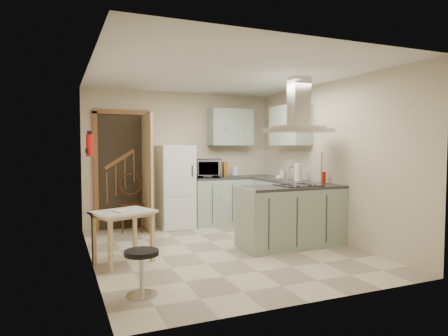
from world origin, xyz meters
name	(u,v)px	position (x,y,z in m)	size (l,w,h in m)	color
floor	(224,250)	(0.00, 0.00, 0.00)	(4.20, 4.20, 0.00)	beige
ceiling	(224,74)	(0.00, 0.00, 2.50)	(4.20, 4.20, 0.00)	silver
back_wall	(181,158)	(0.00, 2.10, 1.25)	(3.60, 3.60, 0.00)	beige
left_wall	(91,165)	(-1.80, 0.00, 1.25)	(4.20, 4.20, 0.00)	beige
right_wall	(328,161)	(1.80, 0.00, 1.25)	(4.20, 4.20, 0.00)	beige
doorway	(123,170)	(-1.10, 2.07, 1.05)	(1.10, 0.12, 2.10)	brown
fridge	(176,187)	(-0.20, 1.80, 0.75)	(0.60, 0.60, 1.50)	white
counter_back	(219,200)	(0.66, 1.80, 0.45)	(1.08, 0.60, 0.90)	#9EB2A0
counter_right	(276,203)	(1.50, 1.12, 0.45)	(0.60, 1.95, 0.90)	#9EB2A0
splashback	(228,163)	(0.96, 2.09, 1.15)	(1.68, 0.02, 0.50)	beige
wall_cabinet_back	(231,127)	(0.95, 1.93, 1.85)	(0.85, 0.35, 0.70)	#9EB2A0
wall_cabinet_right	(290,125)	(1.62, 0.85, 1.85)	(0.35, 0.90, 0.70)	#9EB2A0
peninsula	(292,216)	(1.02, -0.18, 0.45)	(1.55, 0.65, 0.90)	#9EB2A0
hob	(298,185)	(1.12, -0.18, 0.91)	(0.58, 0.50, 0.01)	black
extractor_hood	(299,130)	(1.12, -0.18, 1.72)	(0.90, 0.55, 0.10)	silver
sink	(281,179)	(1.50, 0.95, 0.91)	(0.45, 0.40, 0.01)	silver
fire_extinguisher	(90,145)	(-1.74, 0.90, 1.50)	(0.10, 0.10, 0.32)	#B2140F
drop_leaf_table	(124,237)	(-1.42, -0.09, 0.33)	(0.71, 0.53, 0.67)	#D6B284
bentwood_chair	(132,205)	(-0.99, 1.77, 0.46)	(0.41, 0.41, 0.91)	#432216
stool	(142,273)	(-1.43, -1.28, 0.23)	(0.34, 0.34, 0.46)	black
microwave	(205,168)	(0.37, 1.79, 1.07)	(0.62, 0.42, 0.34)	black
kettle	(235,171)	(1.00, 1.81, 1.00)	(0.14, 0.14, 0.21)	silver
cereal_box	(225,169)	(0.85, 1.96, 1.04)	(0.07, 0.18, 0.28)	#C36816
soap_bottle	(281,172)	(1.68, 1.23, 0.99)	(0.08, 0.09, 0.19)	#B0B2BD
paper_towel	(298,172)	(1.54, 0.45, 1.05)	(0.12, 0.12, 0.31)	white
cup	(279,178)	(1.32, 0.69, 0.94)	(0.11, 0.11, 0.09)	silver
red_bottle	(324,177)	(1.71, -0.02, 0.99)	(0.06, 0.06, 0.18)	red
book	(116,209)	(-1.53, -0.18, 0.71)	(0.15, 0.20, 0.09)	#A43B36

